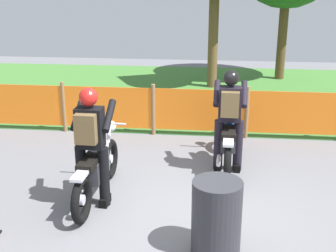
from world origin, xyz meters
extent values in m
cube|color=slate|center=(0.00, 0.00, -0.01)|extent=(24.00, 24.00, 0.02)
cube|color=#427A33|center=(0.00, 6.85, 0.01)|extent=(24.00, 7.27, 0.01)
cylinder|color=olive|center=(-2.79, 3.21, 0.53)|extent=(0.08, 0.08, 1.05)
cylinder|color=olive|center=(-0.93, 3.21, 0.53)|extent=(0.08, 0.08, 1.05)
cylinder|color=olive|center=(0.93, 3.21, 0.53)|extent=(0.08, 0.08, 1.05)
cube|color=orange|center=(-3.73, 3.21, 0.54)|extent=(1.78, 0.02, 0.85)
cube|color=orange|center=(-1.86, 3.21, 0.54)|extent=(1.78, 0.02, 0.85)
cube|color=orange|center=(0.00, 3.21, 0.54)|extent=(1.78, 0.02, 0.85)
cube|color=orange|center=(1.86, 3.21, 0.54)|extent=(1.78, 0.02, 0.85)
cylinder|color=brown|center=(0.19, 7.54, 1.34)|extent=(0.28, 0.28, 2.68)
cylinder|color=brown|center=(2.30, 8.88, 1.32)|extent=(0.28, 0.28, 2.63)
torus|color=black|center=(-1.33, 1.09, 0.32)|extent=(0.13, 0.64, 0.64)
cylinder|color=silver|center=(-1.33, 1.09, 0.32)|extent=(0.06, 0.14, 0.14)
torus|color=black|center=(-1.38, -0.30, 0.32)|extent=(0.13, 0.64, 0.64)
cylinder|color=silver|center=(-1.38, -0.30, 0.32)|extent=(0.06, 0.14, 0.14)
cube|color=#38383D|center=(-1.35, 0.34, 0.50)|extent=(0.26, 0.60, 0.32)
ellipsoid|color=#B7B7C1|center=(-1.35, 0.57, 0.72)|extent=(0.26, 0.52, 0.22)
cube|color=black|center=(-1.36, 0.10, 0.69)|extent=(0.24, 0.56, 0.10)
cube|color=silver|center=(-1.38, -0.30, 0.67)|extent=(0.17, 0.36, 0.04)
cylinder|color=silver|center=(-1.33, 1.03, 0.61)|extent=(0.06, 0.23, 0.57)
sphere|color=white|center=(-1.32, 1.19, 0.83)|extent=(0.18, 0.18, 0.18)
cylinder|color=silver|center=(-1.33, 0.99, 0.94)|extent=(0.60, 0.05, 0.03)
cylinder|color=silver|center=(-1.50, 0.05, 0.25)|extent=(0.09, 0.55, 0.07)
torus|color=black|center=(0.57, 2.50, 0.32)|extent=(0.13, 0.65, 0.65)
cylinder|color=silver|center=(0.57, 2.50, 0.32)|extent=(0.07, 0.14, 0.14)
torus|color=black|center=(0.52, 1.09, 0.32)|extent=(0.13, 0.65, 0.65)
cylinder|color=silver|center=(0.52, 1.09, 0.32)|extent=(0.07, 0.14, 0.14)
cube|color=#38383D|center=(0.54, 1.75, 0.51)|extent=(0.26, 0.61, 0.32)
ellipsoid|color=navy|center=(0.55, 1.98, 0.73)|extent=(0.26, 0.53, 0.22)
cube|color=black|center=(0.54, 1.49, 0.70)|extent=(0.24, 0.57, 0.10)
cube|color=silver|center=(0.52, 1.09, 0.68)|extent=(0.17, 0.37, 0.04)
cylinder|color=silver|center=(0.57, 2.44, 0.62)|extent=(0.06, 0.24, 0.58)
sphere|color=white|center=(0.57, 2.60, 0.85)|extent=(0.19, 0.19, 0.18)
cylinder|color=silver|center=(0.57, 2.40, 0.96)|extent=(0.61, 0.05, 0.03)
cylinder|color=silver|center=(0.39, 1.45, 0.26)|extent=(0.09, 0.56, 0.07)
cylinder|color=black|center=(-1.52, 0.20, 0.43)|extent=(0.16, 0.16, 0.86)
cube|color=black|center=(-1.52, 0.20, 0.06)|extent=(0.12, 0.26, 0.12)
cylinder|color=black|center=(-1.20, 0.19, 0.43)|extent=(0.16, 0.16, 0.86)
cube|color=black|center=(-1.20, 0.19, 0.06)|extent=(0.12, 0.26, 0.12)
cube|color=black|center=(-1.36, 0.20, 1.14)|extent=(0.37, 0.25, 0.56)
cylinder|color=black|center=(-1.57, 0.38, 1.26)|extent=(0.12, 0.49, 0.38)
cylinder|color=black|center=(-1.13, 0.37, 1.26)|extent=(0.12, 0.49, 0.38)
sphere|color=red|center=(-1.36, 0.20, 1.56)|extent=(0.26, 0.26, 0.25)
cube|color=black|center=(-1.36, 0.30, 1.56)|extent=(0.18, 0.04, 0.08)
cube|color=brown|center=(-1.36, 0.03, 1.18)|extent=(0.29, 0.17, 0.40)
cylinder|color=black|center=(0.38, 1.60, 0.43)|extent=(0.15, 0.15, 0.86)
cube|color=black|center=(0.38, 1.60, 0.06)|extent=(0.12, 0.26, 0.12)
cylinder|color=black|center=(0.70, 1.59, 0.43)|extent=(0.15, 0.15, 0.86)
cube|color=black|center=(0.70, 1.59, 0.06)|extent=(0.12, 0.26, 0.12)
cube|color=black|center=(0.54, 1.59, 1.14)|extent=(0.37, 0.25, 0.56)
cylinder|color=black|center=(0.32, 1.78, 1.26)|extent=(0.12, 0.49, 0.38)
cylinder|color=black|center=(0.76, 1.77, 1.26)|extent=(0.12, 0.49, 0.38)
sphere|color=black|center=(0.54, 1.59, 1.56)|extent=(0.26, 0.26, 0.25)
cube|color=black|center=(0.54, 1.69, 1.56)|extent=(0.18, 0.04, 0.08)
cube|color=brown|center=(0.53, 1.42, 1.18)|extent=(0.29, 0.17, 0.40)
cylinder|color=#2D2D33|center=(0.36, -0.76, 0.44)|extent=(0.58, 0.58, 0.88)
camera|label=1|loc=(0.29, -5.31, 3.05)|focal=47.54mm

